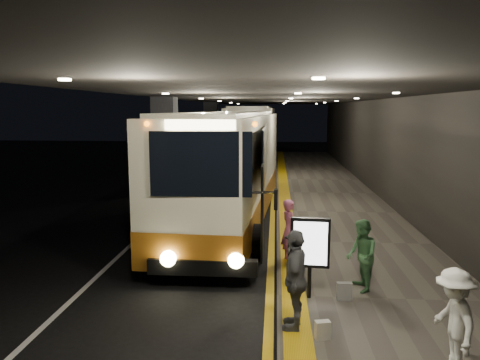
{
  "coord_description": "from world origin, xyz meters",
  "views": [
    {
      "loc": [
        2.44,
        -12.43,
        3.98
      ],
      "look_at": [
        1.3,
        2.48,
        1.7
      ],
      "focal_mm": 35.0,
      "sensor_mm": 36.0,
      "label": 1
    }
  ],
  "objects_px": {
    "info_sign": "(310,244)",
    "coach_main": "(229,174)",
    "bag_polka": "(344,291)",
    "coach_third": "(258,132)",
    "passenger_waiting_green": "(361,256)",
    "coach_second": "(253,140)",
    "passenger_waiting_white": "(454,321)",
    "passenger_waiting_grey": "(295,279)",
    "bag_plain": "(322,330)",
    "passenger_boarding": "(289,230)",
    "stanchion_post": "(289,260)"
  },
  "relations": [
    {
      "from": "coach_third",
      "to": "bag_polka",
      "type": "bearing_deg",
      "value": -85.03
    },
    {
      "from": "coach_main",
      "to": "coach_second",
      "type": "height_order",
      "value": "coach_second"
    },
    {
      "from": "coach_main",
      "to": "passenger_boarding",
      "type": "bearing_deg",
      "value": -61.37
    },
    {
      "from": "coach_second",
      "to": "info_sign",
      "type": "height_order",
      "value": "coach_second"
    },
    {
      "from": "coach_third",
      "to": "passenger_waiting_grey",
      "type": "xyz_separation_m",
      "value": [
        2.0,
        -34.84,
        -0.86
      ]
    },
    {
      "from": "coach_main",
      "to": "stanchion_post",
      "type": "xyz_separation_m",
      "value": [
        1.88,
        -5.67,
        -1.13
      ]
    },
    {
      "from": "coach_main",
      "to": "bag_polka",
      "type": "bearing_deg",
      "value": -61.91
    },
    {
      "from": "passenger_waiting_grey",
      "to": "bag_plain",
      "type": "height_order",
      "value": "passenger_waiting_grey"
    },
    {
      "from": "coach_second",
      "to": "bag_plain",
      "type": "height_order",
      "value": "coach_second"
    },
    {
      "from": "passenger_boarding",
      "to": "stanchion_post",
      "type": "xyz_separation_m",
      "value": [
        -0.05,
        -1.56,
        -0.27
      ]
    },
    {
      "from": "passenger_waiting_grey",
      "to": "passenger_waiting_white",
      "type": "bearing_deg",
      "value": 68.43
    },
    {
      "from": "passenger_waiting_green",
      "to": "passenger_waiting_grey",
      "type": "xyz_separation_m",
      "value": [
        -1.46,
        -1.84,
        0.12
      ]
    },
    {
      "from": "passenger_waiting_green",
      "to": "bag_polka",
      "type": "relative_size",
      "value": 4.19
    },
    {
      "from": "bag_polka",
      "to": "stanchion_post",
      "type": "distance_m",
      "value": 1.43
    },
    {
      "from": "bag_polka",
      "to": "passenger_waiting_green",
      "type": "bearing_deg",
      "value": 52.86
    },
    {
      "from": "coach_main",
      "to": "coach_third",
      "type": "xyz_separation_m",
      "value": [
        -0.06,
        27.03,
        0.1
      ]
    },
    {
      "from": "coach_main",
      "to": "bag_polka",
      "type": "xyz_separation_m",
      "value": [
        2.99,
        -6.52,
        -1.47
      ]
    },
    {
      "from": "info_sign",
      "to": "passenger_waiting_green",
      "type": "bearing_deg",
      "value": 28.21
    },
    {
      "from": "coach_second",
      "to": "passenger_waiting_grey",
      "type": "bearing_deg",
      "value": -84.7
    },
    {
      "from": "passenger_boarding",
      "to": "bag_plain",
      "type": "relative_size",
      "value": 5.07
    },
    {
      "from": "passenger_boarding",
      "to": "info_sign",
      "type": "xyz_separation_m",
      "value": [
        0.35,
        -2.34,
        0.33
      ]
    },
    {
      "from": "passenger_waiting_white",
      "to": "passenger_waiting_grey",
      "type": "bearing_deg",
      "value": -122.74
    },
    {
      "from": "coach_main",
      "to": "passenger_waiting_green",
      "type": "distance_m",
      "value": 6.93
    },
    {
      "from": "info_sign",
      "to": "coach_main",
      "type": "bearing_deg",
      "value": 114.23
    },
    {
      "from": "coach_main",
      "to": "passenger_waiting_green",
      "type": "height_order",
      "value": "coach_main"
    },
    {
      "from": "bag_polka",
      "to": "passenger_boarding",
      "type": "bearing_deg",
      "value": 113.69
    },
    {
      "from": "passenger_waiting_white",
      "to": "bag_plain",
      "type": "distance_m",
      "value": 2.07
    },
    {
      "from": "coach_second",
      "to": "bag_polka",
      "type": "xyz_separation_m",
      "value": [
        2.95,
        -22.55,
        -1.6
      ]
    },
    {
      "from": "passenger_boarding",
      "to": "bag_polka",
      "type": "distance_m",
      "value": 2.69
    },
    {
      "from": "coach_second",
      "to": "bag_polka",
      "type": "distance_m",
      "value": 22.8
    },
    {
      "from": "passenger_boarding",
      "to": "stanchion_post",
      "type": "distance_m",
      "value": 1.59
    },
    {
      "from": "coach_main",
      "to": "passenger_waiting_white",
      "type": "distance_m",
      "value": 9.97
    },
    {
      "from": "passenger_waiting_green",
      "to": "info_sign",
      "type": "height_order",
      "value": "info_sign"
    },
    {
      "from": "passenger_waiting_white",
      "to": "info_sign",
      "type": "relative_size",
      "value": 0.93
    },
    {
      "from": "info_sign",
      "to": "stanchion_post",
      "type": "height_order",
      "value": "info_sign"
    },
    {
      "from": "stanchion_post",
      "to": "bag_plain",
      "type": "bearing_deg",
      "value": -78.56
    },
    {
      "from": "passenger_waiting_grey",
      "to": "stanchion_post",
      "type": "bearing_deg",
      "value": -171.81
    },
    {
      "from": "coach_second",
      "to": "passenger_waiting_grey",
      "type": "relative_size",
      "value": 7.19
    },
    {
      "from": "coach_third",
      "to": "passenger_waiting_grey",
      "type": "relative_size",
      "value": 7.09
    },
    {
      "from": "passenger_waiting_white",
      "to": "info_sign",
      "type": "xyz_separation_m",
      "value": [
        -1.9,
        2.56,
        0.34
      ]
    },
    {
      "from": "passenger_waiting_grey",
      "to": "bag_polka",
      "type": "bearing_deg",
      "value": 147.64
    },
    {
      "from": "coach_third",
      "to": "info_sign",
      "type": "xyz_separation_m",
      "value": [
        2.35,
        -33.49,
        -0.63
      ]
    },
    {
      "from": "coach_main",
      "to": "passenger_waiting_grey",
      "type": "height_order",
      "value": "coach_main"
    },
    {
      "from": "bag_polka",
      "to": "info_sign",
      "type": "xyz_separation_m",
      "value": [
        -0.7,
        0.06,
        0.94
      ]
    },
    {
      "from": "passenger_waiting_green",
      "to": "passenger_waiting_white",
      "type": "height_order",
      "value": "passenger_waiting_white"
    },
    {
      "from": "passenger_boarding",
      "to": "coach_second",
      "type": "bearing_deg",
      "value": -12.22
    },
    {
      "from": "passenger_waiting_white",
      "to": "info_sign",
      "type": "height_order",
      "value": "info_sign"
    },
    {
      "from": "passenger_waiting_grey",
      "to": "stanchion_post",
      "type": "distance_m",
      "value": 2.17
    },
    {
      "from": "coach_second",
      "to": "bag_plain",
      "type": "bearing_deg",
      "value": -83.71
    },
    {
      "from": "coach_third",
      "to": "passenger_boarding",
      "type": "bearing_deg",
      "value": -86.56
    }
  ]
}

